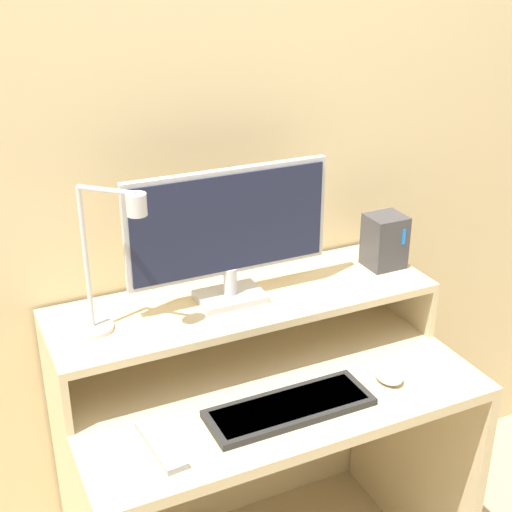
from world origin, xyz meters
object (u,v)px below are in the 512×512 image
at_px(desk_lamp, 108,265).
at_px(monitor, 229,229).
at_px(router_dock, 385,241).
at_px(remote_control, 161,445).
at_px(keyboard, 290,407).
at_px(mouse, 389,375).

bearing_deg(desk_lamp, monitor, 7.78).
distance_m(monitor, router_dock, 0.50).
bearing_deg(router_dock, remote_control, -159.28).
distance_m(desk_lamp, keyboard, 0.55).
height_order(monitor, keyboard, monitor).
bearing_deg(keyboard, router_dock, 33.11).
distance_m(desk_lamp, mouse, 0.77).
height_order(desk_lamp, remote_control, desk_lamp).
height_order(keyboard, remote_control, keyboard).
bearing_deg(remote_control, router_dock, 20.72).
bearing_deg(keyboard, monitor, 94.88).
height_order(monitor, mouse, monitor).
distance_m(desk_lamp, router_dock, 0.82).
bearing_deg(mouse, desk_lamp, 158.80).
bearing_deg(desk_lamp, router_dock, 3.39).
relative_size(keyboard, mouse, 4.61).
bearing_deg(mouse, monitor, 137.06).
bearing_deg(monitor, desk_lamp, -172.22).
bearing_deg(monitor, router_dock, 0.42).
bearing_deg(keyboard, remote_control, 179.37).
height_order(monitor, router_dock, monitor).
relative_size(mouse, remote_control, 0.45).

